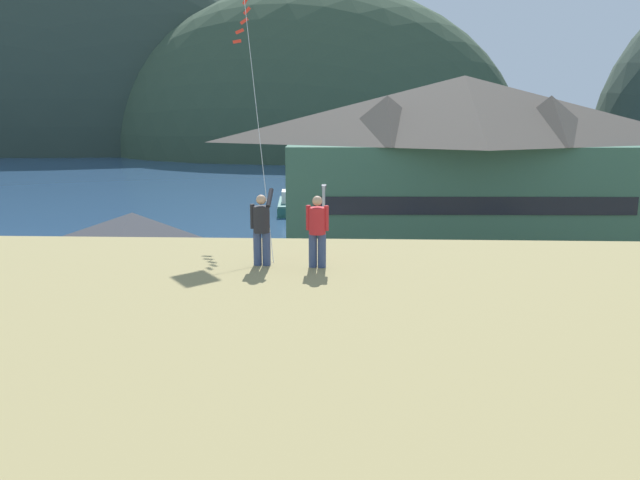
{
  "coord_description": "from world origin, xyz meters",
  "views": [
    {
      "loc": [
        0.44,
        -23.84,
        10.45
      ],
      "look_at": [
        -0.97,
        9.0,
        3.59
      ],
      "focal_mm": 37.28,
      "sensor_mm": 36.0,
      "label": 1
    }
  ],
  "objects_px": {
    "storage_shed_near_lot": "(135,263)",
    "parked_car_back_row_left": "(314,295)",
    "parked_car_lone_by_shed": "(324,339)",
    "parked_car_front_row_silver": "(504,305)",
    "wharf_dock": "(326,217)",
    "person_kite_flyer": "(262,227)",
    "moored_boat_outer_mooring": "(364,222)",
    "moored_boat_wharfside": "(291,205)",
    "parked_car_corner_spot": "(513,345)",
    "parking_light_pole": "(324,233)",
    "parked_car_mid_row_far": "(203,351)",
    "person_companion": "(317,229)",
    "harbor_lodge": "(462,163)"
  },
  "relations": [
    {
      "from": "person_companion",
      "to": "parked_car_mid_row_far",
      "type": "bearing_deg",
      "value": 120.12
    },
    {
      "from": "storage_shed_near_lot",
      "to": "person_companion",
      "type": "xyz_separation_m",
      "value": [
        9.69,
        -15.55,
        4.75
      ]
    },
    {
      "from": "wharf_dock",
      "to": "moored_boat_wharfside",
      "type": "relative_size",
      "value": 2.1
    },
    {
      "from": "harbor_lodge",
      "to": "moored_boat_wharfside",
      "type": "bearing_deg",
      "value": 125.62
    },
    {
      "from": "moored_boat_outer_mooring",
      "to": "parked_car_back_row_left",
      "type": "height_order",
      "value": "moored_boat_outer_mooring"
    },
    {
      "from": "moored_boat_wharfside",
      "to": "parked_car_mid_row_far",
      "type": "relative_size",
      "value": 1.72
    },
    {
      "from": "wharf_dock",
      "to": "parked_car_front_row_silver",
      "type": "xyz_separation_m",
      "value": [
        9.39,
        -28.22,
        0.71
      ]
    },
    {
      "from": "parking_light_pole",
      "to": "person_kite_flyer",
      "type": "relative_size",
      "value": 3.26
    },
    {
      "from": "moored_boat_wharfside",
      "to": "person_kite_flyer",
      "type": "bearing_deg",
      "value": -85.83
    },
    {
      "from": "parked_car_front_row_silver",
      "to": "person_kite_flyer",
      "type": "bearing_deg",
      "value": -122.99
    },
    {
      "from": "storage_shed_near_lot",
      "to": "parked_car_mid_row_far",
      "type": "relative_size",
      "value": 1.78
    },
    {
      "from": "storage_shed_near_lot",
      "to": "parking_light_pole",
      "type": "relative_size",
      "value": 1.28
    },
    {
      "from": "moored_boat_wharfside",
      "to": "parked_car_lone_by_shed",
      "type": "relative_size",
      "value": 1.77
    },
    {
      "from": "storage_shed_near_lot",
      "to": "parked_car_front_row_silver",
      "type": "bearing_deg",
      "value": -2.63
    },
    {
      "from": "storage_shed_near_lot",
      "to": "parked_car_corner_spot",
      "type": "xyz_separation_m",
      "value": [
        16.95,
        -6.11,
        -1.64
      ]
    },
    {
      "from": "person_kite_flyer",
      "to": "parked_car_mid_row_far",
      "type": "bearing_deg",
      "value": 112.93
    },
    {
      "from": "wharf_dock",
      "to": "moored_boat_outer_mooring",
      "type": "bearing_deg",
      "value": -55.01
    },
    {
      "from": "harbor_lodge",
      "to": "parked_car_back_row_left",
      "type": "height_order",
      "value": "harbor_lodge"
    },
    {
      "from": "parked_car_back_row_left",
      "to": "person_companion",
      "type": "xyz_separation_m",
      "value": [
        0.93,
        -15.92,
        6.39
      ]
    },
    {
      "from": "parked_car_back_row_left",
      "to": "parked_car_corner_spot",
      "type": "relative_size",
      "value": 0.98
    },
    {
      "from": "parked_car_mid_row_far",
      "to": "parked_car_corner_spot",
      "type": "xyz_separation_m",
      "value": [
        12.07,
        1.16,
        0.0
      ]
    },
    {
      "from": "moored_boat_outer_mooring",
      "to": "parked_car_lone_by_shed",
      "type": "relative_size",
      "value": 1.54
    },
    {
      "from": "storage_shed_near_lot",
      "to": "parked_car_back_row_left",
      "type": "relative_size",
      "value": 1.81
    },
    {
      "from": "moored_boat_wharfside",
      "to": "parked_car_lone_by_shed",
      "type": "xyz_separation_m",
      "value": [
        4.6,
        -37.62,
        0.34
      ]
    },
    {
      "from": "storage_shed_near_lot",
      "to": "parking_light_pole",
      "type": "bearing_deg",
      "value": 19.64
    },
    {
      "from": "wharf_dock",
      "to": "person_kite_flyer",
      "type": "bearing_deg",
      "value": -90.1
    },
    {
      "from": "moored_boat_outer_mooring",
      "to": "parked_car_lone_by_shed",
      "type": "height_order",
      "value": "moored_boat_outer_mooring"
    },
    {
      "from": "moored_boat_wharfside",
      "to": "parking_light_pole",
      "type": "height_order",
      "value": "parking_light_pole"
    },
    {
      "from": "parked_car_corner_spot",
      "to": "person_kite_flyer",
      "type": "distance_m",
      "value": 14.21
    },
    {
      "from": "parked_car_front_row_silver",
      "to": "storage_shed_near_lot",
      "type": "bearing_deg",
      "value": 177.37
    },
    {
      "from": "parking_light_pole",
      "to": "person_companion",
      "type": "bearing_deg",
      "value": -88.32
    },
    {
      "from": "harbor_lodge",
      "to": "wharf_dock",
      "type": "height_order",
      "value": "harbor_lodge"
    },
    {
      "from": "moored_boat_outer_mooring",
      "to": "parked_car_lone_by_shed",
      "type": "bearing_deg",
      "value": -94.61
    },
    {
      "from": "storage_shed_near_lot",
      "to": "moored_boat_wharfside",
      "type": "distance_m",
      "value": 32.3
    },
    {
      "from": "parking_light_pole",
      "to": "person_kite_flyer",
      "type": "xyz_separation_m",
      "value": [
        -0.81,
        -18.66,
        3.82
      ]
    },
    {
      "from": "parked_car_lone_by_shed",
      "to": "parked_car_front_row_silver",
      "type": "relative_size",
      "value": 0.99
    },
    {
      "from": "parked_car_lone_by_shed",
      "to": "parking_light_pole",
      "type": "bearing_deg",
      "value": 92.17
    },
    {
      "from": "moored_boat_outer_mooring",
      "to": "parked_car_mid_row_far",
      "type": "bearing_deg",
      "value": -102.96
    },
    {
      "from": "moored_boat_wharfside",
      "to": "parking_light_pole",
      "type": "relative_size",
      "value": 1.24
    },
    {
      "from": "wharf_dock",
      "to": "person_kite_flyer",
      "type": "xyz_separation_m",
      "value": [
        -0.07,
        -42.81,
        7.12
      ]
    },
    {
      "from": "parking_light_pole",
      "to": "person_companion",
      "type": "relative_size",
      "value": 3.48
    },
    {
      "from": "moored_boat_wharfside",
      "to": "parked_car_mid_row_far",
      "type": "height_order",
      "value": "moored_boat_wharfside"
    },
    {
      "from": "moored_boat_wharfside",
      "to": "parked_car_corner_spot",
      "type": "bearing_deg",
      "value": -72.36
    },
    {
      "from": "moored_boat_wharfside",
      "to": "person_kite_flyer",
      "type": "xyz_separation_m",
      "value": [
        3.44,
        -47.27,
        6.75
      ]
    },
    {
      "from": "harbor_lodge",
      "to": "wharf_dock",
      "type": "xyz_separation_m",
      "value": [
        -9.56,
        13.79,
        -6.1
      ]
    },
    {
      "from": "harbor_lodge",
      "to": "parked_car_lone_by_shed",
      "type": "relative_size",
      "value": 5.8
    },
    {
      "from": "person_kite_flyer",
      "to": "person_companion",
      "type": "bearing_deg",
      "value": -6.06
    },
    {
      "from": "parked_car_front_row_silver",
      "to": "parked_car_corner_spot",
      "type": "xyz_separation_m",
      "value": [
        -0.84,
        -5.29,
        0.0
      ]
    },
    {
      "from": "wharf_dock",
      "to": "parked_car_lone_by_shed",
      "type": "bearing_deg",
      "value": -88.14
    },
    {
      "from": "parked_car_lone_by_shed",
      "to": "person_companion",
      "type": "bearing_deg",
      "value": -88.77
    }
  ]
}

